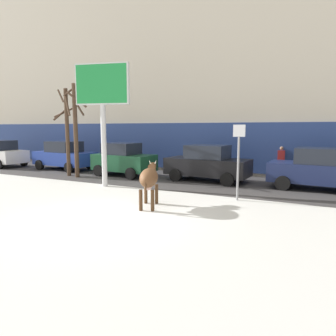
% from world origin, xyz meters
% --- Properties ---
extents(ground_plane, '(120.00, 120.00, 0.00)m').
position_xyz_m(ground_plane, '(0.00, 0.00, 0.00)').
color(ground_plane, white).
extents(road_strip, '(60.00, 5.60, 0.01)m').
position_xyz_m(road_strip, '(0.00, 7.19, 0.00)').
color(road_strip, '#423F3F').
rests_on(road_strip, ground).
extents(building_facade, '(44.00, 6.10, 13.00)m').
position_xyz_m(building_facade, '(0.00, 12.96, 6.48)').
color(building_facade, '#BCB29E').
rests_on(building_facade, ground).
extents(cow_brown, '(1.05, 1.92, 1.54)m').
position_xyz_m(cow_brown, '(0.47, 1.77, 0.99)').
color(cow_brown, brown).
rests_on(cow_brown, ground).
extents(billboard, '(2.49, 0.81, 5.56)m').
position_xyz_m(billboard, '(-3.21, 4.06, 4.31)').
color(billboard, silver).
rests_on(billboard, ground).
extents(car_white_sedan, '(4.32, 2.22, 1.84)m').
position_xyz_m(car_white_sedan, '(-14.45, 6.74, 0.91)').
color(car_white_sedan, white).
rests_on(car_white_sedan, ground).
extents(car_blue_sedan, '(4.32, 2.22, 1.84)m').
position_xyz_m(car_blue_sedan, '(-9.09, 7.49, 0.91)').
color(car_blue_sedan, '#233D9E').
rests_on(car_blue_sedan, ground).
extents(car_darkgreen_hatchback, '(3.61, 2.12, 1.86)m').
position_xyz_m(car_darkgreen_hatchback, '(-4.19, 7.04, 0.93)').
color(car_darkgreen_hatchback, '#194C2D').
rests_on(car_darkgreen_hatchback, ground).
extents(car_black_sedan, '(4.32, 2.22, 1.84)m').
position_xyz_m(car_black_sedan, '(0.65, 7.47, 0.91)').
color(car_black_sedan, black).
rests_on(car_black_sedan, ground).
extents(car_navy_sedan, '(4.32, 2.22, 1.84)m').
position_xyz_m(car_navy_sedan, '(5.78, 7.46, 0.91)').
color(car_navy_sedan, '#19234C').
rests_on(car_navy_sedan, ground).
extents(pedestrian_near_billboard, '(0.36, 0.24, 1.73)m').
position_xyz_m(pedestrian_near_billboard, '(3.95, 9.90, 0.88)').
color(pedestrian_near_billboard, '#282833').
rests_on(pedestrian_near_billboard, ground).
extents(bare_tree_left_lot, '(1.69, 1.37, 4.99)m').
position_xyz_m(bare_tree_left_lot, '(-7.02, 5.71, 2.69)').
color(bare_tree_left_lot, '#4C3828').
rests_on(bare_tree_left_lot, ground).
extents(bare_tree_right_lot, '(1.29, 1.12, 5.05)m').
position_xyz_m(bare_tree_right_lot, '(-6.18, 5.45, 2.74)').
color(bare_tree_right_lot, '#4C3828').
rests_on(bare_tree_right_lot, ground).
extents(street_sign, '(0.44, 0.08, 2.82)m').
position_xyz_m(street_sign, '(3.00, 4.03, 1.67)').
color(street_sign, gray).
rests_on(street_sign, ground).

